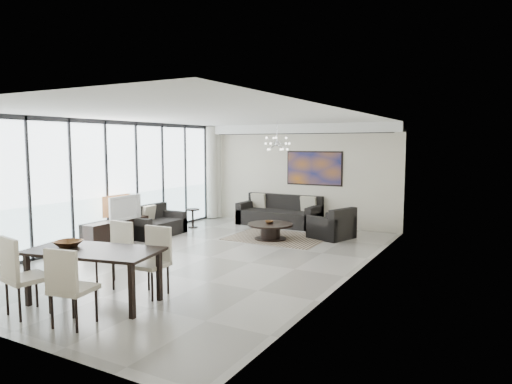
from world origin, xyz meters
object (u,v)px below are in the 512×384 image
Objects in this scene: coffee_table at (270,230)px; dining_table at (94,255)px; sofa_main at (280,215)px; tv_console at (115,231)px; television at (122,208)px.

coffee_table is 0.53× the size of dining_table.
sofa_main reaches higher than tv_console.
dining_table is at bearing -142.41° from television.
dining_table is (2.84, -3.14, 0.45)m from tv_console.
tv_console is at bearing 132.12° from dining_table.
tv_console reaches higher than coffee_table.
television is 4.19m from dining_table.
sofa_main is 4.57m from television.
tv_console is 0.84× the size of dining_table.
sofa_main is 1.35× the size of tv_console.
dining_table is at bearing -86.28° from sofa_main.
sofa_main reaches higher than dining_table.
tv_console is at bearing 112.90° from television.
sofa_main reaches higher than coffee_table.
coffee_table is 1.10× the size of television.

